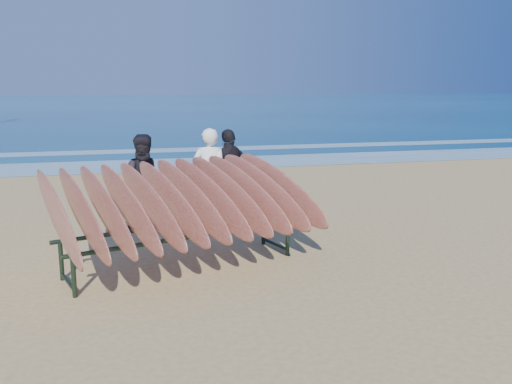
# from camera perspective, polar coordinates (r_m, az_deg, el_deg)

# --- Properties ---
(ground) EXTENTS (120.00, 120.00, 0.00)m
(ground) POSITION_cam_1_polar(r_m,az_deg,el_deg) (6.92, 1.59, -9.03)
(ground) COLOR tan
(ground) RESTS_ON ground
(ocean) EXTENTS (160.00, 160.00, 0.00)m
(ocean) POSITION_cam_1_polar(r_m,az_deg,el_deg) (61.32, -12.27, 8.95)
(ocean) COLOR navy
(ocean) RESTS_ON ground
(foam_near) EXTENTS (160.00, 160.00, 0.00)m
(foam_near) POSITION_cam_1_polar(r_m,az_deg,el_deg) (16.52, -7.61, 2.96)
(foam_near) COLOR white
(foam_near) RESTS_ON ground
(foam_far) EXTENTS (160.00, 160.00, 0.00)m
(foam_far) POSITION_cam_1_polar(r_m,az_deg,el_deg) (19.97, -8.71, 4.39)
(foam_far) COLOR white
(foam_far) RESTS_ON ground
(surfboard_rack) EXTENTS (3.75, 3.27, 1.48)m
(surfboard_rack) POSITION_cam_1_polar(r_m,az_deg,el_deg) (7.13, -7.94, -0.90)
(surfboard_rack) COLOR black
(surfboard_rack) RESTS_ON ground
(person_white) EXTENTS (0.67, 0.50, 1.65)m
(person_white) POSITION_cam_1_polar(r_m,az_deg,el_deg) (9.54, -4.89, 1.80)
(person_white) COLOR white
(person_white) RESTS_ON ground
(person_dark_a) EXTENTS (0.84, 0.69, 1.60)m
(person_dark_a) POSITION_cam_1_polar(r_m,az_deg,el_deg) (9.08, -11.44, 0.94)
(person_dark_a) COLOR black
(person_dark_a) RESTS_ON ground
(person_dark_b) EXTENTS (1.00, 0.80, 1.58)m
(person_dark_b) POSITION_cam_1_polar(r_m,az_deg,el_deg) (10.09, -2.79, 2.15)
(person_dark_b) COLOR black
(person_dark_b) RESTS_ON ground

